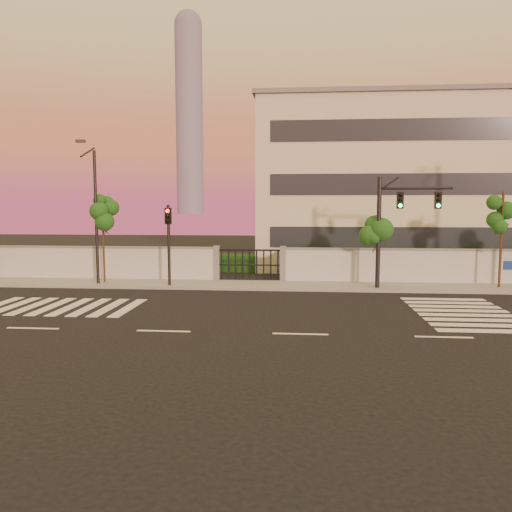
# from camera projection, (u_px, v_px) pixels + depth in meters

# --- Properties ---
(ground) EXTENTS (120.00, 120.00, 0.00)m
(ground) POSITION_uv_depth(u_px,v_px,m) (300.00, 334.00, 17.85)
(ground) COLOR black
(ground) RESTS_ON ground
(sidewalk) EXTENTS (60.00, 3.00, 0.15)m
(sidewalk) POSITION_uv_depth(u_px,v_px,m) (300.00, 286.00, 28.25)
(sidewalk) COLOR gray
(sidewalk) RESTS_ON ground
(perimeter_wall) EXTENTS (60.00, 0.36, 2.20)m
(perimeter_wall) POSITION_uv_depth(u_px,v_px,m) (301.00, 265.00, 29.63)
(perimeter_wall) COLOR #B8BABF
(perimeter_wall) RESTS_ON ground
(hedge_row) EXTENTS (41.00, 4.25, 1.80)m
(hedge_row) POSITION_uv_depth(u_px,v_px,m) (318.00, 264.00, 32.28)
(hedge_row) COLOR black
(hedge_row) RESTS_ON ground
(institutional_building) EXTENTS (24.40, 12.40, 12.25)m
(institutional_building) POSITION_uv_depth(u_px,v_px,m) (417.00, 185.00, 38.28)
(institutional_building) COLOR beige
(institutional_building) RESTS_ON ground
(distant_skyscraper) EXTENTS (16.00, 16.00, 118.00)m
(distant_skyscraper) POSITION_uv_depth(u_px,v_px,m) (189.00, 109.00, 294.73)
(distant_skyscraper) COLOR slate
(distant_skyscraper) RESTS_ON ground
(road_markings) EXTENTS (57.00, 7.62, 0.02)m
(road_markings) POSITION_uv_depth(u_px,v_px,m) (264.00, 311.00, 21.70)
(road_markings) COLOR silver
(road_markings) RESTS_ON ground
(street_tree_c) EXTENTS (1.37, 1.09, 5.20)m
(street_tree_c) POSITION_uv_depth(u_px,v_px,m) (103.00, 219.00, 28.77)
(street_tree_c) COLOR #382314
(street_tree_c) RESTS_ON ground
(street_tree_d) EXTENTS (1.59, 1.26, 4.81)m
(street_tree_d) POSITION_uv_depth(u_px,v_px,m) (378.00, 225.00, 27.30)
(street_tree_d) COLOR #382314
(street_tree_d) RESTS_ON ground
(street_tree_e) EXTENTS (1.63, 1.30, 5.34)m
(street_tree_e) POSITION_uv_depth(u_px,v_px,m) (503.00, 218.00, 26.87)
(street_tree_e) COLOR #382314
(street_tree_e) RESTS_ON ground
(traffic_signal_main) EXTENTS (3.86, 0.56, 6.11)m
(traffic_signal_main) POSITION_uv_depth(u_px,v_px,m) (394.00, 219.00, 26.71)
(traffic_signal_main) COLOR black
(traffic_signal_main) RESTS_ON ground
(traffic_signal_secondary) EXTENTS (0.36, 0.35, 4.65)m
(traffic_signal_secondary) POSITION_uv_depth(u_px,v_px,m) (169.00, 235.00, 27.71)
(traffic_signal_secondary) COLOR black
(traffic_signal_secondary) RESTS_ON ground
(streetlight_west) EXTENTS (0.48, 1.94, 8.04)m
(streetlight_west) POSITION_uv_depth(u_px,v_px,m) (95.00, 210.00, 28.08)
(streetlight_west) COLOR black
(streetlight_west) RESTS_ON ground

